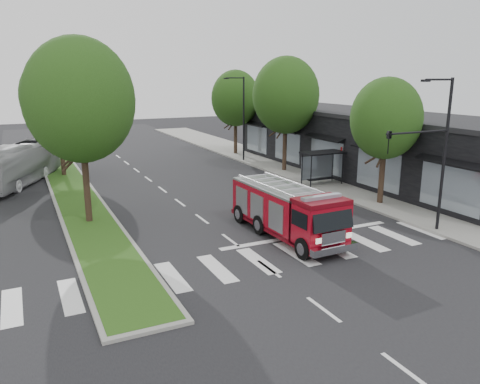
# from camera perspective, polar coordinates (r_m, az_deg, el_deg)

# --- Properties ---
(ground) EXTENTS (140.00, 140.00, 0.00)m
(ground) POSITION_cam_1_polar(r_m,az_deg,el_deg) (23.74, -1.18, -5.90)
(ground) COLOR black
(ground) RESTS_ON ground
(sidewalk_right) EXTENTS (5.00, 80.00, 0.15)m
(sidewalk_right) POSITION_cam_1_polar(r_m,az_deg,el_deg) (38.15, 9.77, 1.66)
(sidewalk_right) COLOR gray
(sidewalk_right) RESTS_ON ground
(median) EXTENTS (3.00, 50.00, 0.15)m
(median) POSITION_cam_1_polar(r_m,az_deg,el_deg) (39.30, -20.36, 1.35)
(median) COLOR gray
(median) RESTS_ON ground
(storefront_row) EXTENTS (8.00, 30.00, 5.00)m
(storefront_row) POSITION_cam_1_polar(r_m,az_deg,el_deg) (40.48, 15.15, 5.57)
(storefront_row) COLOR black
(storefront_row) RESTS_ON ground
(bus_shelter) EXTENTS (3.20, 1.60, 2.61)m
(bus_shelter) POSITION_cam_1_polar(r_m,az_deg,el_deg) (35.56, 9.90, 3.99)
(bus_shelter) COLOR black
(bus_shelter) RESTS_ON ground
(tree_right_near) EXTENTS (4.40, 4.40, 8.05)m
(tree_right_near) POSITION_cam_1_polar(r_m,az_deg,el_deg) (30.57, 17.37, 8.53)
(tree_right_near) COLOR black
(tree_right_near) RESTS_ON ground
(tree_right_mid) EXTENTS (5.60, 5.60, 9.72)m
(tree_right_mid) POSITION_cam_1_polar(r_m,az_deg,el_deg) (40.13, 5.61, 11.64)
(tree_right_mid) COLOR black
(tree_right_mid) RESTS_ON ground
(tree_right_far) EXTENTS (5.00, 5.00, 8.73)m
(tree_right_far) POSITION_cam_1_polar(r_m,az_deg,el_deg) (48.99, -0.57, 11.35)
(tree_right_far) COLOR black
(tree_right_far) RESTS_ON ground
(tree_median_near) EXTENTS (5.80, 5.80, 10.16)m
(tree_median_near) POSITION_cam_1_polar(r_m,az_deg,el_deg) (26.57, -18.96, 10.52)
(tree_median_near) COLOR black
(tree_median_near) RESTS_ON ground
(tree_median_far) EXTENTS (5.60, 5.60, 9.72)m
(tree_median_far) POSITION_cam_1_polar(r_m,az_deg,el_deg) (40.50, -21.42, 10.79)
(tree_median_far) COLOR black
(tree_median_far) RESTS_ON ground
(streetlight_right_near) EXTENTS (4.08, 0.22, 8.00)m
(streetlight_right_near) POSITION_cam_1_polar(r_m,az_deg,el_deg) (25.48, 22.46, 5.24)
(streetlight_right_near) COLOR black
(streetlight_right_near) RESTS_ON ground
(streetlight_right_far) EXTENTS (2.11, 0.20, 8.00)m
(streetlight_right_far) POSITION_cam_1_polar(r_m,az_deg,el_deg) (44.98, 0.28, 9.38)
(streetlight_right_far) COLOR black
(streetlight_right_far) RESTS_ON ground
(fire_engine) EXTENTS (2.73, 8.15, 2.80)m
(fire_engine) POSITION_cam_1_polar(r_m,az_deg,el_deg) (24.14, 5.68, -2.28)
(fire_engine) COLOR #5C050E
(fire_engine) RESTS_ON ground
(city_bus) EXTENTS (6.79, 10.89, 3.01)m
(city_bus) POSITION_cam_1_polar(r_m,az_deg,el_deg) (39.51, -25.44, 3.04)
(city_bus) COLOR #A9A9AD
(city_bus) RESTS_ON ground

